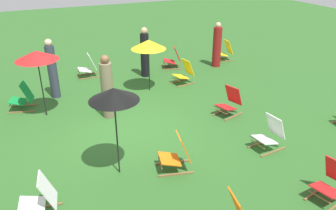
{
  "coord_description": "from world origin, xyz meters",
  "views": [
    {
      "loc": [
        7.46,
        -2.09,
        4.39
      ],
      "look_at": [
        0.0,
        1.2,
        0.5
      ],
      "focal_mm": 36.18,
      "sensor_mm": 36.0,
      "label": 1
    }
  ],
  "objects_px": {
    "person_2": "(107,89)",
    "person_3": "(145,53)",
    "person_0": "(217,46)",
    "umbrella_1": "(148,44)",
    "deckchair_6": "(225,51)",
    "umbrella_2": "(37,56)",
    "person_1": "(52,70)",
    "deckchair_3": "(270,134)",
    "deckchair_5": "(332,182)",
    "deckchair_1": "(177,154)",
    "deckchair_2": "(230,102)",
    "deckchair_4": "(184,73)",
    "deckchair_11": "(89,67)",
    "umbrella_0": "(114,94)",
    "deckchair_7": "(173,59)",
    "deckchair_9": "(23,98)",
    "deckchair_8": "(40,199)"
  },
  "relations": [
    {
      "from": "umbrella_2",
      "to": "deckchair_9",
      "type": "bearing_deg",
      "value": -140.5
    },
    {
      "from": "umbrella_0",
      "to": "person_1",
      "type": "xyz_separation_m",
      "value": [
        -4.62,
        -0.71,
        -0.91
      ]
    },
    {
      "from": "person_2",
      "to": "person_3",
      "type": "relative_size",
      "value": 1.0
    },
    {
      "from": "deckchair_8",
      "to": "person_2",
      "type": "height_order",
      "value": "person_2"
    },
    {
      "from": "deckchair_2",
      "to": "deckchair_3",
      "type": "bearing_deg",
      "value": -21.04
    },
    {
      "from": "person_3",
      "to": "deckchair_5",
      "type": "bearing_deg",
      "value": -168.81
    },
    {
      "from": "umbrella_1",
      "to": "umbrella_2",
      "type": "xyz_separation_m",
      "value": [
        0.52,
        -3.32,
        0.2
      ]
    },
    {
      "from": "deckchair_11",
      "to": "person_3",
      "type": "bearing_deg",
      "value": 69.36
    },
    {
      "from": "deckchair_9",
      "to": "person_2",
      "type": "height_order",
      "value": "person_2"
    },
    {
      "from": "deckchair_2",
      "to": "deckchair_4",
      "type": "distance_m",
      "value": 2.66
    },
    {
      "from": "deckchair_6",
      "to": "umbrella_1",
      "type": "xyz_separation_m",
      "value": [
        1.77,
        -4.02,
        1.18
      ]
    },
    {
      "from": "person_2",
      "to": "person_3",
      "type": "bearing_deg",
      "value": 100.26
    },
    {
      "from": "person_0",
      "to": "umbrella_1",
      "type": "bearing_deg",
      "value": 0.41
    },
    {
      "from": "deckchair_6",
      "to": "deckchair_1",
      "type": "bearing_deg",
      "value": -32.56
    },
    {
      "from": "umbrella_0",
      "to": "deckchair_11",
      "type": "bearing_deg",
      "value": 174.0
    },
    {
      "from": "umbrella_0",
      "to": "person_3",
      "type": "height_order",
      "value": "umbrella_0"
    },
    {
      "from": "deckchair_6",
      "to": "person_0",
      "type": "height_order",
      "value": "person_0"
    },
    {
      "from": "deckchair_5",
      "to": "umbrella_0",
      "type": "bearing_deg",
      "value": -138.03
    },
    {
      "from": "deckchair_1",
      "to": "deckchair_3",
      "type": "distance_m",
      "value": 2.36
    },
    {
      "from": "deckchair_2",
      "to": "deckchair_11",
      "type": "distance_m",
      "value": 5.53
    },
    {
      "from": "deckchair_2",
      "to": "deckchair_4",
      "type": "xyz_separation_m",
      "value": [
        -2.66,
        -0.1,
        0.0
      ]
    },
    {
      "from": "deckchair_2",
      "to": "deckchair_7",
      "type": "relative_size",
      "value": 1.01
    },
    {
      "from": "deckchair_9",
      "to": "person_2",
      "type": "xyz_separation_m",
      "value": [
        1.45,
        2.16,
        0.47
      ]
    },
    {
      "from": "deckchair_1",
      "to": "person_3",
      "type": "distance_m",
      "value": 5.81
    },
    {
      "from": "deckchair_11",
      "to": "umbrella_1",
      "type": "bearing_deg",
      "value": 38.08
    },
    {
      "from": "person_3",
      "to": "person_1",
      "type": "bearing_deg",
      "value": 105.5
    },
    {
      "from": "person_0",
      "to": "person_3",
      "type": "xyz_separation_m",
      "value": [
        -0.09,
        -2.95,
        0.05
      ]
    },
    {
      "from": "deckchair_3",
      "to": "deckchair_5",
      "type": "xyz_separation_m",
      "value": [
        1.89,
        -0.09,
        0.0
      ]
    },
    {
      "from": "deckchair_7",
      "to": "umbrella_1",
      "type": "bearing_deg",
      "value": -27.53
    },
    {
      "from": "umbrella_0",
      "to": "deckchair_6",
      "type": "bearing_deg",
      "value": 132.47
    },
    {
      "from": "deckchair_4",
      "to": "person_2",
      "type": "xyz_separation_m",
      "value": [
        1.42,
        -3.05,
        0.47
      ]
    },
    {
      "from": "umbrella_2",
      "to": "person_0",
      "type": "bearing_deg",
      "value": 104.87
    },
    {
      "from": "deckchair_2",
      "to": "deckchair_9",
      "type": "height_order",
      "value": "same"
    },
    {
      "from": "umbrella_2",
      "to": "umbrella_0",
      "type": "bearing_deg",
      "value": 18.45
    },
    {
      "from": "deckchair_3",
      "to": "umbrella_2",
      "type": "distance_m",
      "value": 6.23
    },
    {
      "from": "person_3",
      "to": "deckchair_6",
      "type": "bearing_deg",
      "value": -78.59
    },
    {
      "from": "deckchair_4",
      "to": "deckchair_3",
      "type": "bearing_deg",
      "value": -8.17
    },
    {
      "from": "deckchair_3",
      "to": "person_3",
      "type": "relative_size",
      "value": 0.47
    },
    {
      "from": "deckchair_1",
      "to": "deckchair_6",
      "type": "xyz_separation_m",
      "value": [
        -6.07,
        5.05,
        0.0
      ]
    },
    {
      "from": "deckchair_7",
      "to": "umbrella_0",
      "type": "height_order",
      "value": "umbrella_0"
    },
    {
      "from": "umbrella_2",
      "to": "person_2",
      "type": "height_order",
      "value": "umbrella_2"
    },
    {
      "from": "deckchair_2",
      "to": "person_1",
      "type": "relative_size",
      "value": 0.47
    },
    {
      "from": "person_1",
      "to": "person_3",
      "type": "relative_size",
      "value": 1.04
    },
    {
      "from": "umbrella_2",
      "to": "person_0",
      "type": "xyz_separation_m",
      "value": [
        -1.76,
        6.62,
        -0.94
      ]
    },
    {
      "from": "umbrella_1",
      "to": "person_0",
      "type": "height_order",
      "value": "person_0"
    },
    {
      "from": "person_2",
      "to": "person_3",
      "type": "xyz_separation_m",
      "value": [
        -2.63,
        2.06,
        0.01
      ]
    },
    {
      "from": "deckchair_2",
      "to": "person_3",
      "type": "distance_m",
      "value": 4.05
    },
    {
      "from": "umbrella_2",
      "to": "person_2",
      "type": "relative_size",
      "value": 1.05
    },
    {
      "from": "person_2",
      "to": "umbrella_1",
      "type": "bearing_deg",
      "value": 85.54
    },
    {
      "from": "deckchair_8",
      "to": "person_0",
      "type": "distance_m",
      "value": 9.2
    }
  ]
}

